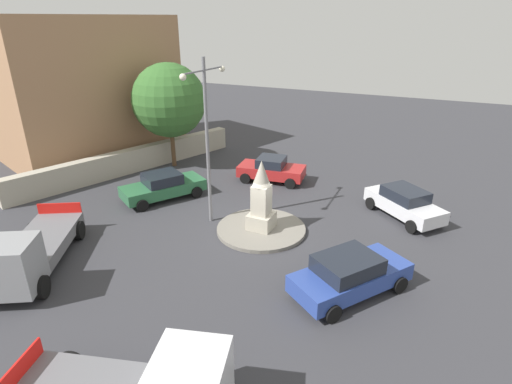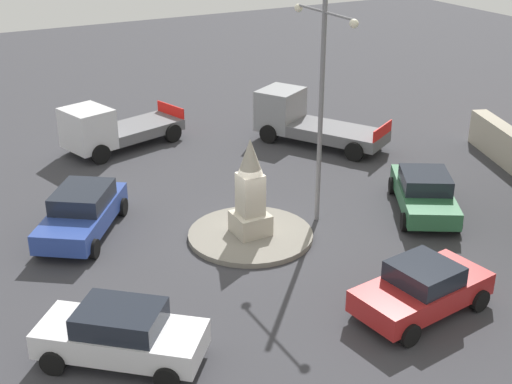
# 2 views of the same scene
# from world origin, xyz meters

# --- Properties ---
(ground_plane) EXTENTS (80.00, 80.00, 0.00)m
(ground_plane) POSITION_xyz_m (0.00, 0.00, 0.00)
(ground_plane) COLOR #38383D
(traffic_island) EXTENTS (4.21, 4.21, 0.18)m
(traffic_island) POSITION_xyz_m (0.00, 0.00, 0.09)
(traffic_island) COLOR gray
(traffic_island) RESTS_ON ground
(monument) EXTENTS (1.13, 1.13, 3.34)m
(monument) POSITION_xyz_m (0.00, 0.00, 1.65)
(monument) COLOR #B2AA99
(monument) RESTS_ON traffic_island
(streetlamp) EXTENTS (3.44, 0.28, 7.80)m
(streetlamp) POSITION_xyz_m (-0.10, 2.70, 4.69)
(streetlamp) COLOR slate
(streetlamp) RESTS_ON ground
(car_red_near_island) EXTENTS (2.45, 4.19, 1.50)m
(car_red_near_island) POSITION_xyz_m (6.16, 2.12, 0.76)
(car_red_near_island) COLOR #B22323
(car_red_near_island) RESTS_ON ground
(car_green_parked_right) EXTENTS (4.77, 3.81, 1.49)m
(car_green_parked_right) POSITION_xyz_m (1.11, 6.47, 0.75)
(car_green_parked_right) COLOR #2D6B42
(car_green_parked_right) RESTS_ON ground
(car_white_approaching) EXTENTS (3.92, 4.23, 1.53)m
(car_white_approaching) POSITION_xyz_m (4.36, -5.87, 0.79)
(car_white_approaching) COLOR silver
(car_white_approaching) RESTS_ON ground
(car_blue_far_side) EXTENTS (4.73, 4.05, 1.57)m
(car_blue_far_side) POSITION_xyz_m (-2.95, -4.86, 0.80)
(car_blue_far_side) COLOR #2D479E
(car_blue_far_side) RESTS_ON ground
(truck_grey_parked_left) EXTENTS (6.15, 4.72, 2.28)m
(truck_grey_parked_left) POSITION_xyz_m (-7.24, 6.58, 1.03)
(truck_grey_parked_left) COLOR gray
(truck_grey_parked_left) RESTS_ON ground
(truck_white_waiting) EXTENTS (3.55, 5.73, 2.16)m
(truck_white_waiting) POSITION_xyz_m (-10.26, -1.66, 1.01)
(truck_white_waiting) COLOR silver
(truck_white_waiting) RESTS_ON ground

